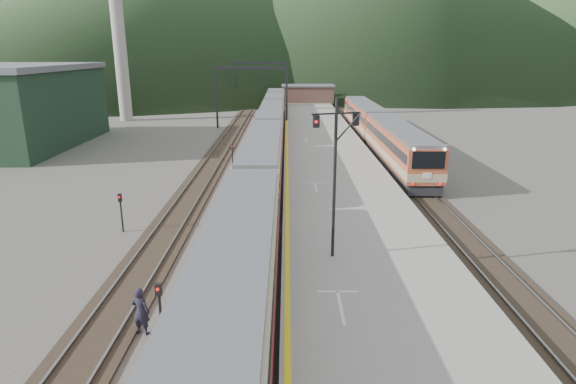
{
  "coord_description": "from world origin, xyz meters",
  "views": [
    {
      "loc": [
        1.84,
        -9.62,
        10.02
      ],
      "look_at": [
        1.9,
        17.52,
        2.0
      ],
      "focal_mm": 30.0,
      "sensor_mm": 36.0,
      "label": 1
    }
  ],
  "objects_px": {
    "main_train": "(268,138)",
    "signal_mast": "(335,164)",
    "second_train": "(378,130)",
    "worker": "(141,311)"
  },
  "relations": [
    {
      "from": "main_train",
      "to": "signal_mast",
      "type": "relative_size",
      "value": 10.92
    },
    {
      "from": "main_train",
      "to": "signal_mast",
      "type": "xyz_separation_m",
      "value": [
        3.91,
        -25.25,
        3.36
      ]
    },
    {
      "from": "signal_mast",
      "to": "main_train",
      "type": "bearing_deg",
      "value": 98.8
    },
    {
      "from": "signal_mast",
      "to": "second_train",
      "type": "bearing_deg",
      "value": 76.02
    },
    {
      "from": "main_train",
      "to": "second_train",
      "type": "relative_size",
      "value": 2.07
    },
    {
      "from": "main_train",
      "to": "second_train",
      "type": "height_order",
      "value": "main_train"
    },
    {
      "from": "main_train",
      "to": "signal_mast",
      "type": "distance_m",
      "value": 25.77
    },
    {
      "from": "signal_mast",
      "to": "worker",
      "type": "distance_m",
      "value": 9.8
    },
    {
      "from": "second_train",
      "to": "worker",
      "type": "relative_size",
      "value": 20.3
    },
    {
      "from": "main_train",
      "to": "worker",
      "type": "height_order",
      "value": "main_train"
    }
  ]
}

